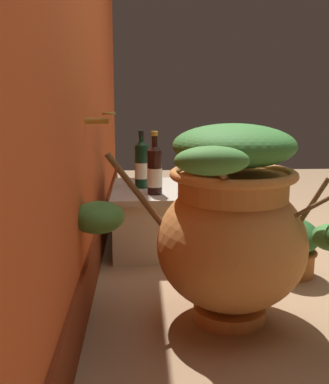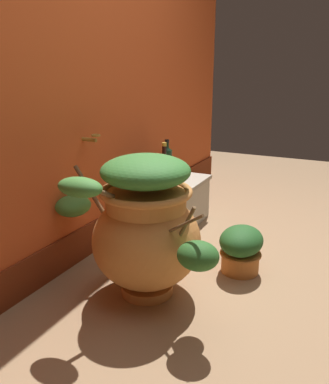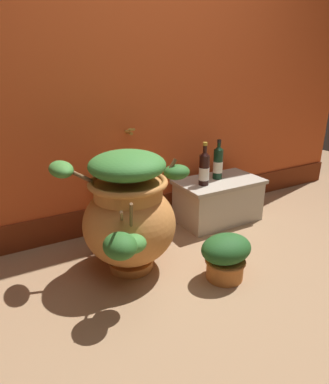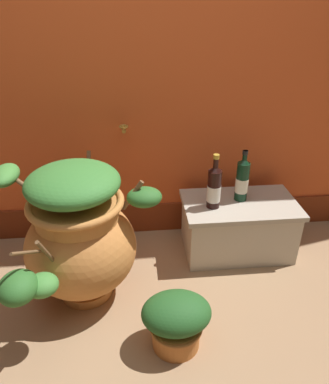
# 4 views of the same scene
# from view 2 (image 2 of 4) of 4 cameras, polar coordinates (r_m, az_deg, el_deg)

# --- Properties ---
(ground_plane) EXTENTS (7.00, 7.00, 0.00)m
(ground_plane) POSITION_cam_2_polar(r_m,az_deg,el_deg) (2.36, 13.69, -12.70)
(ground_plane) COLOR #9E7A56
(back_wall) EXTENTS (4.40, 0.33, 2.60)m
(back_wall) POSITION_cam_2_polar(r_m,az_deg,el_deg) (2.57, -12.64, 19.76)
(back_wall) COLOR #D15123
(back_wall) RESTS_ON ground_plane
(terracotta_urn) EXTENTS (0.84, 1.07, 0.77)m
(terracotta_urn) POSITION_cam_2_polar(r_m,az_deg,el_deg) (2.03, -2.82, -5.07)
(terracotta_urn) COLOR #CC7F3D
(terracotta_urn) RESTS_ON ground_plane
(stone_ledge) EXTENTS (0.70, 0.41, 0.35)m
(stone_ledge) POSITION_cam_2_polar(r_m,az_deg,el_deg) (3.00, 0.96, -1.53)
(stone_ledge) COLOR beige
(stone_ledge) RESTS_ON ground_plane
(wine_bottle_left) EXTENTS (0.08, 0.08, 0.32)m
(wine_bottle_left) POSITION_cam_2_polar(r_m,az_deg,el_deg) (2.95, 0.36, 4.15)
(wine_bottle_left) COLOR black
(wine_bottle_left) RESTS_ON stone_ledge
(wine_bottle_middle) EXTENTS (0.08, 0.08, 0.34)m
(wine_bottle_middle) POSITION_cam_2_polar(r_m,az_deg,el_deg) (2.76, -0.05, 3.13)
(wine_bottle_middle) COLOR black
(wine_bottle_middle) RESTS_ON stone_ledge
(potted_shrub) EXTENTS (0.32, 0.25, 0.28)m
(potted_shrub) POSITION_cam_2_polar(r_m,az_deg,el_deg) (2.38, 11.16, -8.04)
(potted_shrub) COLOR #C17033
(potted_shrub) RESTS_ON ground_plane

